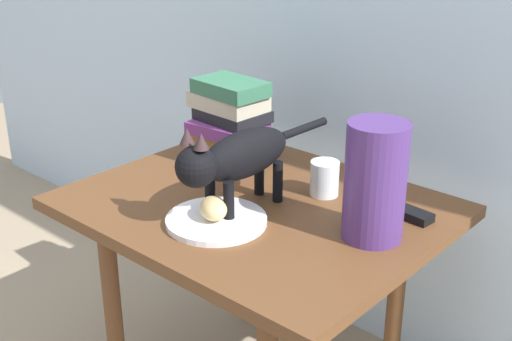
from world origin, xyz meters
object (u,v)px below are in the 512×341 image
at_px(tv_remote, 401,210).
at_px(green_vase, 375,182).
at_px(plate, 216,220).
at_px(side_table, 256,229).
at_px(bread_roll, 213,208).
at_px(book_stack, 230,122).
at_px(candle_jar, 324,180).
at_px(cat, 237,158).

bearing_deg(tv_remote, green_vase, -82.03).
relative_size(plate, tv_remote, 1.50).
distance_m(plate, tv_remote, 0.42).
bearing_deg(side_table, bread_roll, -87.29).
bearing_deg(bread_roll, green_vase, 31.94).
xyz_separation_m(bread_roll, book_stack, (-0.22, 0.29, 0.08)).
distance_m(side_table, candle_jar, 0.20).
bearing_deg(green_vase, side_table, -173.81).
relative_size(side_table, tv_remote, 5.62).
distance_m(bread_roll, book_stack, 0.38).
bearing_deg(tv_remote, book_stack, -171.82).
relative_size(cat, tv_remote, 3.20).
bearing_deg(tv_remote, cat, -135.65).
bearing_deg(book_stack, candle_jar, -0.57).
distance_m(plate, candle_jar, 0.30).
height_order(plate, book_stack, book_stack).
distance_m(cat, tv_remote, 0.39).
height_order(green_vase, candle_jar, green_vase).
xyz_separation_m(cat, green_vase, (0.30, 0.10, -0.00)).
bearing_deg(candle_jar, tv_remote, 8.24).
bearing_deg(cat, side_table, 91.53).
height_order(side_table, candle_jar, candle_jar).
height_order(bread_roll, candle_jar, candle_jar).
bearing_deg(candle_jar, green_vase, -27.93).
distance_m(side_table, plate, 0.16).
distance_m(cat, candle_jar, 0.25).
height_order(bread_roll, book_stack, book_stack).
bearing_deg(plate, cat, 94.77).
height_order(plate, candle_jar, candle_jar).
xyz_separation_m(plate, cat, (-0.01, 0.07, 0.13)).
xyz_separation_m(side_table, book_stack, (-0.22, 0.14, 0.19)).
bearing_deg(plate, candle_jar, 72.58).
distance_m(cat, book_stack, 0.30).
height_order(plate, bread_roll, bread_roll).
xyz_separation_m(plate, bread_roll, (-0.00, -0.01, 0.03)).
distance_m(book_stack, tv_remote, 0.52).
relative_size(plate, cat, 0.47).
bearing_deg(candle_jar, plate, -107.42).
relative_size(bread_roll, book_stack, 0.35).
distance_m(green_vase, tv_remote, 0.18).
relative_size(book_stack, green_vase, 0.89).
height_order(side_table, bread_roll, bread_roll).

